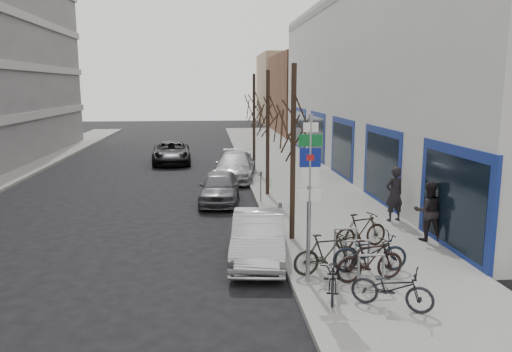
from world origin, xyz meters
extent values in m
plane|color=black|center=(0.00, 0.00, 0.00)|extent=(120.00, 120.00, 0.00)
cube|color=slate|center=(4.50, 10.00, 0.07)|extent=(5.00, 70.00, 0.15)
cube|color=#B7B7B2|center=(17.00, 16.00, 5.00)|extent=(20.00, 32.00, 10.00)
cube|color=brown|center=(13.00, 40.00, 4.00)|extent=(12.00, 14.00, 8.00)
cube|color=#937A5B|center=(13.50, 55.00, 4.50)|extent=(13.00, 12.00, 9.00)
cylinder|color=gray|center=(2.40, 0.00, 2.10)|extent=(0.10, 0.10, 4.20)
cube|color=white|center=(2.40, -0.03, 3.90)|extent=(0.35, 0.03, 0.22)
cube|color=#0C5926|center=(2.40, -0.03, 3.60)|extent=(0.55, 0.03, 0.28)
cube|color=navy|center=(2.40, -0.03, 3.20)|extent=(0.50, 0.03, 0.45)
cube|color=maroon|center=(2.40, -0.04, 3.20)|extent=(0.18, 0.02, 0.14)
cube|color=white|center=(2.40, -0.03, 2.75)|extent=(0.45, 0.03, 0.45)
cube|color=white|center=(2.40, -0.03, 2.30)|extent=(0.55, 0.03, 0.28)
cylinder|color=gray|center=(3.50, -0.50, 0.55)|extent=(0.06, 0.06, 0.80)
cylinder|color=gray|center=(4.10, -0.50, 0.55)|extent=(0.06, 0.06, 0.80)
cylinder|color=gray|center=(3.80, -0.50, 0.95)|extent=(0.60, 0.06, 0.06)
cylinder|color=gray|center=(3.50, 0.60, 0.55)|extent=(0.06, 0.06, 0.80)
cylinder|color=gray|center=(4.10, 0.60, 0.55)|extent=(0.06, 0.06, 0.80)
cylinder|color=gray|center=(3.80, 0.60, 0.95)|extent=(0.60, 0.06, 0.06)
cylinder|color=gray|center=(3.50, 1.70, 0.55)|extent=(0.06, 0.06, 0.80)
cylinder|color=gray|center=(4.10, 1.70, 0.55)|extent=(0.06, 0.06, 0.80)
cylinder|color=gray|center=(3.80, 1.70, 0.95)|extent=(0.60, 0.06, 0.06)
cylinder|color=black|center=(2.60, 3.50, 2.75)|extent=(0.16, 0.16, 5.50)
cylinder|color=black|center=(2.60, 10.00, 2.75)|extent=(0.16, 0.16, 5.50)
cylinder|color=black|center=(2.60, 16.50, 2.75)|extent=(0.16, 0.16, 5.50)
cylinder|color=gray|center=(2.15, 3.00, 0.70)|extent=(0.05, 0.05, 1.10)
cube|color=#3F3F44|center=(2.15, 3.00, 1.33)|extent=(0.10, 0.08, 0.18)
cylinder|color=gray|center=(2.15, 8.50, 0.70)|extent=(0.05, 0.05, 1.10)
cube|color=#3F3F44|center=(2.15, 8.50, 1.33)|extent=(0.10, 0.08, 0.18)
cylinder|color=gray|center=(2.15, 14.00, 0.70)|extent=(0.05, 0.05, 1.10)
cube|color=#3F3F44|center=(2.15, 14.00, 1.33)|extent=(0.10, 0.08, 0.18)
imported|color=black|center=(2.81, -0.87, 0.67)|extent=(0.92, 1.78, 1.04)
imported|color=black|center=(3.90, -0.11, 0.69)|extent=(1.86, 0.84, 1.09)
imported|color=black|center=(4.11, 0.54, 0.74)|extent=(1.95, 0.62, 1.19)
imported|color=black|center=(2.96, 0.45, 0.69)|extent=(1.85, 0.84, 1.08)
imported|color=black|center=(3.90, -1.62, 0.69)|extent=(1.78, 1.35, 1.07)
imported|color=black|center=(4.45, 2.38, 0.69)|extent=(1.85, 1.06, 1.08)
imported|color=#B6B6BC|center=(1.40, 2.04, 0.67)|extent=(1.89, 4.22, 1.34)
imported|color=#515157|center=(0.48, 9.17, 0.67)|extent=(1.90, 4.03, 1.33)
imported|color=#A4A5A9|center=(1.40, 14.34, 0.70)|extent=(2.62, 5.07, 1.41)
imported|color=black|center=(-2.30, 20.31, 0.70)|extent=(2.63, 5.15, 1.39)
imported|color=black|center=(6.50, 5.20, 1.12)|extent=(0.81, 0.64, 1.93)
imported|color=black|center=(6.72, 2.93, 1.08)|extent=(0.75, 0.56, 1.86)
camera|label=1|loc=(0.06, -11.30, 4.83)|focal=35.00mm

